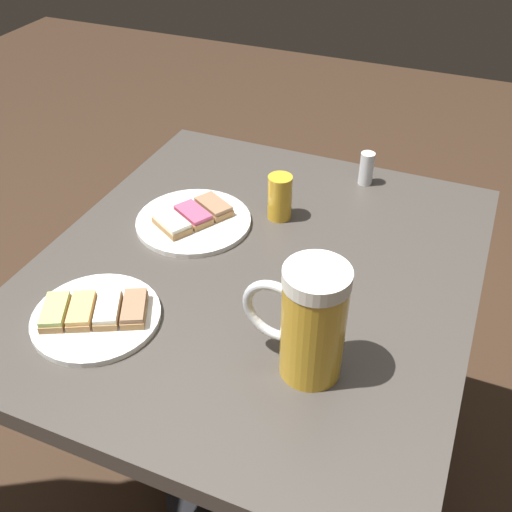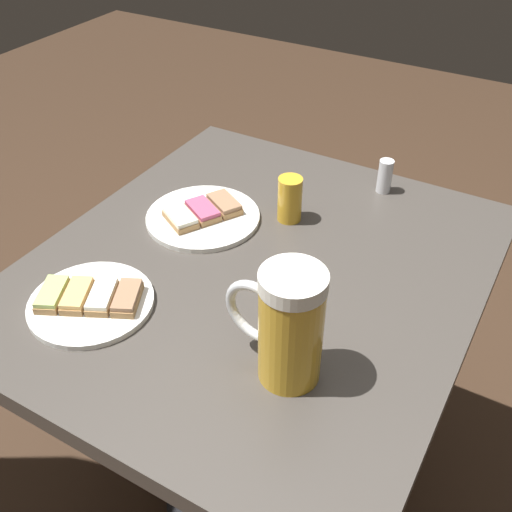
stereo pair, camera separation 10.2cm
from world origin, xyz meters
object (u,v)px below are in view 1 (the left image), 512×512
(plate_near, at_px, (96,315))
(beer_mug, at_px, (310,322))
(beer_glass_small, at_px, (280,197))
(salt_shaker, at_px, (366,168))
(plate_far, at_px, (193,220))

(plate_near, bearing_deg, beer_mug, -174.27)
(plate_near, distance_m, beer_mug, 0.34)
(beer_glass_small, height_order, salt_shaker, beer_glass_small)
(plate_near, bearing_deg, plate_far, -93.68)
(beer_mug, relative_size, beer_glass_small, 2.04)
(beer_glass_small, bearing_deg, plate_far, 30.97)
(beer_mug, distance_m, salt_shaker, 0.53)
(beer_mug, bearing_deg, plate_near, 5.73)
(salt_shaker, bearing_deg, plate_near, 63.44)
(plate_far, distance_m, beer_glass_small, 0.17)
(beer_mug, distance_m, beer_glass_small, 0.39)
(plate_far, bearing_deg, beer_mug, 140.65)
(salt_shaker, bearing_deg, beer_mug, 95.61)
(plate_near, height_order, plate_far, same)
(beer_glass_small, bearing_deg, beer_mug, 116.73)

